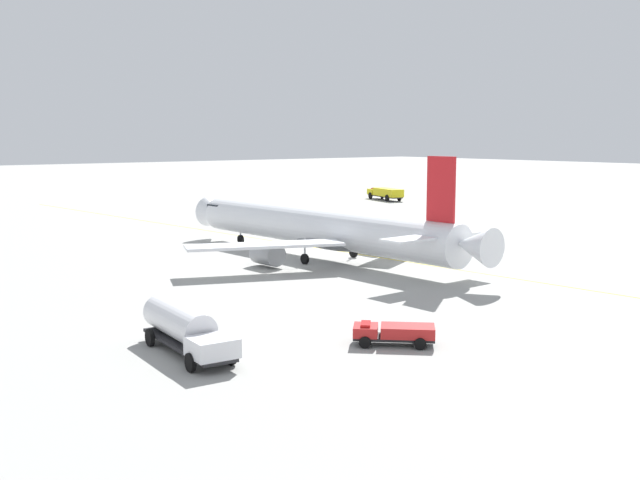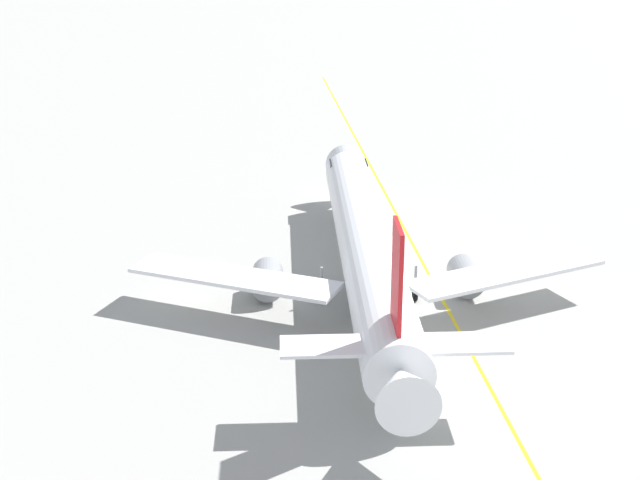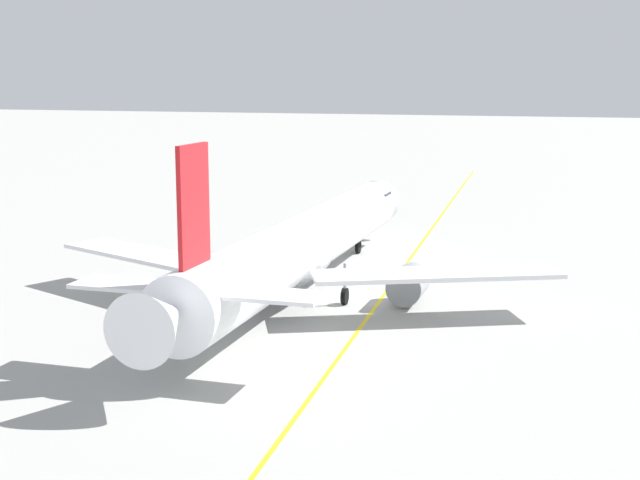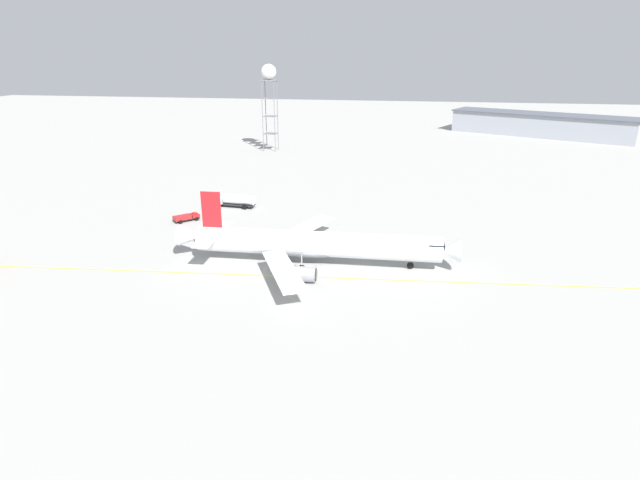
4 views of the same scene
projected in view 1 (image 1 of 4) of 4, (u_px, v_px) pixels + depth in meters
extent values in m
plane|color=#9E9E99|center=(341.00, 257.00, 83.58)|extent=(600.00, 600.00, 0.00)
cylinder|color=white|center=(318.00, 227.00, 81.91)|extent=(5.47, 39.39, 4.06)
cone|color=white|center=(215.00, 212.00, 97.71)|extent=(3.97, 3.14, 3.86)
cone|color=white|center=(474.00, 246.00, 65.85)|extent=(3.60, 4.12, 3.45)
cube|color=black|center=(224.00, 206.00, 95.92)|extent=(3.54, 2.52, 0.70)
ellipsoid|color=gray|center=(330.00, 239.00, 80.58)|extent=(4.16, 14.26, 2.24)
cube|color=red|center=(441.00, 189.00, 68.13)|extent=(0.35, 3.21, 5.93)
cube|color=white|center=(412.00, 239.00, 66.38)|extent=(5.74, 2.80, 0.20)
cube|color=white|center=(466.00, 232.00, 71.02)|extent=(5.74, 2.80, 0.20)
cube|color=white|center=(265.00, 245.00, 73.19)|extent=(15.44, 8.95, 0.28)
cube|color=white|center=(403.00, 230.00, 85.50)|extent=(15.22, 9.84, 0.28)
cylinder|color=gray|center=(267.00, 254.00, 76.91)|extent=(2.41, 3.31, 2.30)
cylinder|color=black|center=(258.00, 252.00, 78.17)|extent=(1.96, 0.22, 1.95)
cylinder|color=gray|center=(372.00, 241.00, 86.30)|extent=(2.41, 3.31, 2.30)
cylinder|color=black|center=(362.00, 240.00, 87.56)|extent=(1.96, 0.22, 1.95)
cylinder|color=#9EA0A5|center=(241.00, 231.00, 93.47)|extent=(0.20, 0.20, 2.20)
cylinder|color=black|center=(241.00, 239.00, 93.62)|extent=(0.34, 1.11, 1.10)
cylinder|color=#9EA0A5|center=(305.00, 249.00, 78.48)|extent=(0.20, 0.20, 2.20)
cylinder|color=black|center=(305.00, 259.00, 78.63)|extent=(0.34, 1.11, 1.10)
cylinder|color=#9EA0A5|center=(353.00, 243.00, 82.86)|extent=(0.20, 0.20, 2.20)
cylinder|color=black|center=(353.00, 253.00, 83.01)|extent=(0.34, 1.11, 1.10)
cube|color=#232326|center=(188.00, 344.00, 46.06)|extent=(2.96, 9.63, 0.20)
cube|color=silver|center=(212.00, 347.00, 43.03)|extent=(2.73, 2.61, 1.10)
cube|color=black|center=(221.00, 349.00, 42.09)|extent=(2.13, 0.26, 0.62)
cylinder|color=silver|center=(179.00, 321.00, 46.98)|extent=(2.70, 7.04, 2.12)
cylinder|color=black|center=(231.00, 355.00, 44.00)|extent=(0.37, 1.12, 1.10)
cylinder|color=black|center=(190.00, 362.00, 42.63)|extent=(0.37, 1.12, 1.10)
cylinder|color=black|center=(187.00, 332.00, 49.27)|extent=(0.37, 1.12, 1.10)
cylinder|color=black|center=(150.00, 338.00, 47.90)|extent=(0.37, 1.12, 1.10)
cube|color=#232326|center=(385.00, 196.00, 158.05)|extent=(4.93, 11.11, 0.20)
cube|color=yellow|center=(375.00, 192.00, 161.77)|extent=(3.34, 3.01, 1.20)
cube|color=black|center=(373.00, 190.00, 162.73)|extent=(2.34, 0.65, 0.67)
cube|color=yellow|center=(388.00, 192.00, 156.75)|extent=(4.73, 8.68, 1.60)
cube|color=red|center=(375.00, 188.00, 161.67)|extent=(2.08, 1.06, 0.16)
cylinder|color=black|center=(370.00, 196.00, 160.91)|extent=(0.60, 1.43, 1.40)
cylinder|color=black|center=(382.00, 195.00, 162.07)|extent=(0.60, 1.43, 1.40)
cylinder|color=black|center=(387.00, 198.00, 154.35)|extent=(0.60, 1.43, 1.40)
cylinder|color=black|center=(399.00, 198.00, 155.51)|extent=(0.60, 1.43, 1.40)
cube|color=#232326|center=(394.00, 338.00, 48.18)|extent=(4.85, 4.76, 0.20)
cube|color=red|center=(366.00, 330.00, 48.31)|extent=(2.46, 2.47, 0.65)
cube|color=black|center=(355.00, 329.00, 48.36)|extent=(1.20, 1.24, 0.36)
cube|color=red|center=(408.00, 331.00, 48.03)|extent=(3.80, 3.76, 0.70)
cube|color=red|center=(366.00, 324.00, 48.25)|extent=(1.38, 1.40, 0.16)
cylinder|color=black|center=(365.00, 342.00, 47.42)|extent=(0.74, 0.73, 0.76)
cylinder|color=black|center=(366.00, 334.00, 49.34)|extent=(0.74, 0.73, 0.76)
cylinder|color=black|center=(420.00, 344.00, 47.07)|extent=(0.74, 0.73, 0.76)
cylinder|color=black|center=(419.00, 336.00, 48.99)|extent=(0.74, 0.73, 0.76)
cube|color=yellow|center=(369.00, 256.00, 84.21)|extent=(16.01, 175.36, 0.01)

